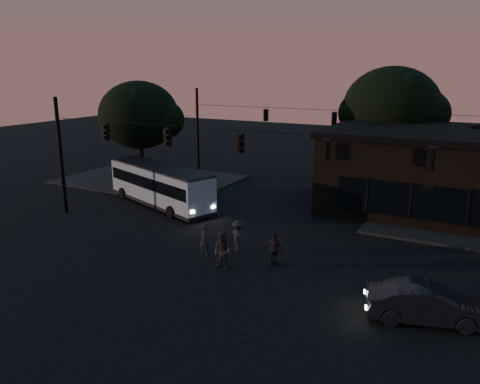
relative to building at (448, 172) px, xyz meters
The scene contains 13 objects.
ground 18.53m from the building, 119.40° to the right, with size 120.00×120.00×0.00m, color black.
sidewalk_far_left 23.23m from the building, behind, with size 14.00×10.00×0.15m, color black.
building is the anchor object (origin of this frame).
tree_behind 8.57m from the building, 129.68° to the left, with size 7.60×7.60×9.43m.
tree_left 23.37m from the building, behind, with size 6.40×6.40×8.30m.
signal_rig_near 15.08m from the building, 126.93° to the right, with size 26.24×0.30×7.50m.
signal_rig_far 9.97m from the building, 155.90° to the left, with size 26.24×0.30×7.50m.
bus 19.18m from the building, 156.42° to the right, with size 9.96×5.50×2.75m.
car 15.60m from the building, 87.25° to the right, with size 1.52×4.35×1.43m, color black.
pedestrian_a 17.23m from the building, 125.83° to the right, with size 0.58×0.38×1.59m, color black.
pedestrian_b 17.25m from the building, 119.03° to the right, with size 0.90×0.70×1.85m, color #2B2927.
pedestrian_c 14.96m from the building, 115.48° to the right, with size 0.97×0.40×1.65m, color black.
pedestrian_d 15.49m from the building, 124.78° to the right, with size 1.08×0.62×1.67m, color black.
Camera 1 is at (10.99, -16.64, 9.15)m, focal length 35.00 mm.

